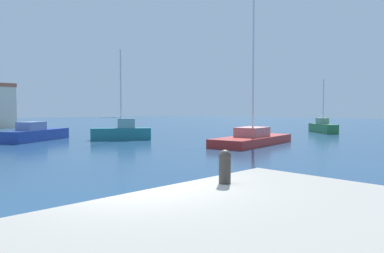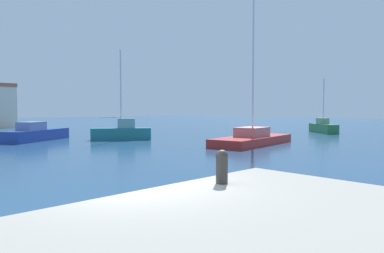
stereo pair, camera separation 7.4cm
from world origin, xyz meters
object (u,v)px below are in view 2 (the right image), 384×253
object	(u,v)px
mooring_bollard	(222,165)
sailboat_red_near_pier	(252,138)
motorboat_blue_inner_mooring	(36,134)
sailboat_green_mid_harbor	(323,127)
sailboat_teal_outer_mooring	(122,132)

from	to	relation	value
mooring_bollard	sailboat_red_near_pier	world-z (taller)	sailboat_red_near_pier
motorboat_blue_inner_mooring	sailboat_green_mid_harbor	bearing A→B (deg)	-24.47
sailboat_green_mid_harbor	sailboat_teal_outer_mooring	size ratio (longest dim) A/B	0.78
sailboat_teal_outer_mooring	motorboat_blue_inner_mooring	xyz separation A→B (m)	(-5.38, 4.21, -0.10)
mooring_bollard	sailboat_green_mid_harbor	bearing A→B (deg)	22.63
sailboat_green_mid_harbor	mooring_bollard	bearing A→B (deg)	-157.37
sailboat_green_mid_harbor	motorboat_blue_inner_mooring	distance (m)	28.38
sailboat_green_mid_harbor	sailboat_teal_outer_mooring	xyz separation A→B (m)	(-20.45, 7.54, 0.06)
sailboat_red_near_pier	motorboat_blue_inner_mooring	bearing A→B (deg)	125.09
motorboat_blue_inner_mooring	sailboat_teal_outer_mooring	bearing A→B (deg)	-38.08
sailboat_green_mid_harbor	sailboat_red_near_pier	bearing A→B (deg)	-171.53
mooring_bollard	motorboat_blue_inner_mooring	bearing A→B (deg)	76.80
mooring_bollard	sailboat_green_mid_harbor	world-z (taller)	sailboat_green_mid_harbor
sailboat_red_near_pier	sailboat_green_mid_harbor	bearing A→B (deg)	8.47
sailboat_teal_outer_mooring	sailboat_red_near_pier	xyz separation A→B (m)	(4.55, -9.91, -0.19)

